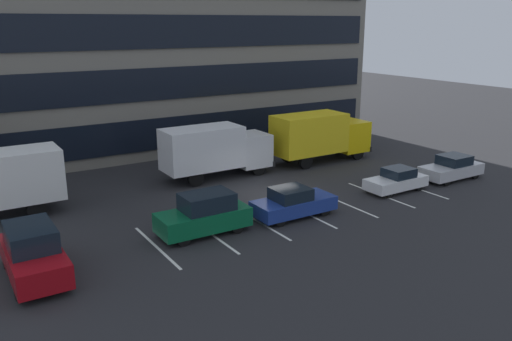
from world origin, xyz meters
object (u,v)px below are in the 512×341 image
Objects in this scene: box_truck_white at (215,149)px; suv_forest at (204,214)px; box_truck_yellow_all at (320,135)px; sedan_white at (397,180)px; suv_maroon at (33,253)px; sedan_navy at (293,203)px; sedan_silver at (452,168)px.

box_truck_white reaches higher than suv_forest.
box_truck_yellow_all is 1.95× the size of sedan_white.
suv_forest is (7.78, 0.43, -0.06)m from suv_maroon.
box_truck_yellow_all reaches higher than sedan_navy.
box_truck_white is 1.66× the size of suv_forest.
sedan_navy is 1.13× the size of sedan_white.
sedan_white is at bearing -0.98° from suv_forest.
box_truck_yellow_all is 1.63× the size of suv_maroon.
sedan_silver is 0.98× the size of suv_forest.
suv_maroon is (-12.67, -8.49, -0.90)m from box_truck_white.
suv_forest is 4.98m from sedan_navy.
sedan_navy is (-8.25, -8.09, -1.25)m from box_truck_yellow_all.
sedan_navy is 7.83m from sedan_white.
sedan_navy is at bearing -179.80° from sedan_silver.
sedan_navy reaches higher than sedan_silver.
box_truck_white is 8.54m from sedan_navy.
sedan_silver is (12.80, -8.41, -1.19)m from box_truck_white.
box_truck_yellow_all is 1.72× the size of suv_forest.
sedan_silver is 0.99× the size of sedan_navy.
sedan_navy is at bearing 0.14° from suv_maroon.
box_truck_white is at bearing 58.77° from suv_forest.
sedan_silver is at bearing -1.15° from suv_forest.
box_truck_yellow_all reaches higher than sedan_white.
box_truck_white is 1.87× the size of sedan_white.
suv_maroon is (-20.99, -8.12, -0.97)m from box_truck_yellow_all.
box_truck_yellow_all is (8.32, -0.37, 0.08)m from box_truck_white.
box_truck_yellow_all is at bearing 21.14° from suv_maroon.
box_truck_yellow_all is 1.75× the size of sedan_silver.
box_truck_yellow_all is at bearing -2.56° from box_truck_white.
suv_maroon is 20.57m from sedan_white.
box_truck_yellow_all is at bearing 86.97° from sedan_white.
suv_forest is 1.13× the size of sedan_white.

